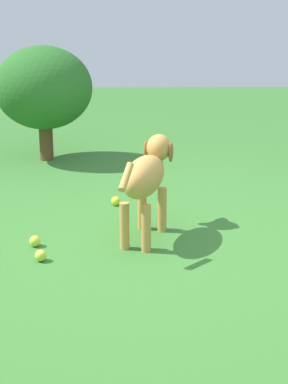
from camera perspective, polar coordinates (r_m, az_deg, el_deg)
name	(u,v)px	position (r m, az deg, el deg)	size (l,w,h in m)	color
ground	(154,252)	(3.50, 0.92, -5.70)	(14.00, 14.00, 0.00)	#38722D
dog	(147,176)	(3.60, 0.24, 1.53)	(0.38, 0.83, 0.59)	#C69347
tennis_ball_0	(116,201)	(4.28, -2.67, -0.85)	(0.07, 0.07, 0.07)	#CFE031
tennis_ball_1	(41,256)	(3.42, -9.71, -5.93)	(0.07, 0.07, 0.07)	#C0DC41
tennis_ball_2	(35,241)	(3.63, -10.24, -4.58)	(0.07, 0.07, 0.07)	#C5DC3D
shrub_near	(44,88)	(5.48, -9.45, 9.63)	(0.86, 0.78, 1.02)	brown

